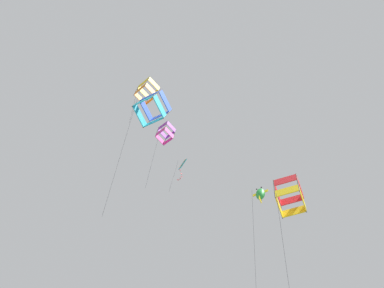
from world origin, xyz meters
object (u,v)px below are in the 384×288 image
(kite_box_mid_left, at_px, (153,108))
(kite_box_near_left, at_px, (166,133))
(kite_box_upper_right, at_px, (289,196))
(kite_fish_far_centre, at_px, (260,194))
(kite_diamond_low_drifter, at_px, (182,165))
(kite_box_near_right, at_px, (147,91))

(kite_box_mid_left, relative_size, kite_box_near_left, 1.48)
(kite_box_mid_left, height_order, kite_box_upper_right, kite_box_mid_left)
(kite_fish_far_centre, height_order, kite_diamond_low_drifter, kite_diamond_low_drifter)
(kite_box_near_left, height_order, kite_box_upper_right, kite_box_near_left)
(kite_diamond_low_drifter, height_order, kite_box_near_right, kite_box_near_right)
(kite_fish_far_centre, bearing_deg, kite_box_upper_right, 127.22)
(kite_box_near_left, xyz_separation_m, kite_box_near_right, (-2.77, -1.01, 2.12))
(kite_box_near_left, relative_size, kite_box_upper_right, 0.86)
(kite_box_mid_left, xyz_separation_m, kite_box_upper_right, (5.37, -4.85, -8.02))
(kite_fish_far_centre, bearing_deg, kite_box_near_right, 28.47)
(kite_box_near_left, relative_size, kite_diamond_low_drifter, 1.61)
(kite_box_near_right, bearing_deg, kite_diamond_low_drifter, -69.13)
(kite_box_mid_left, distance_m, kite_diamond_low_drifter, 12.36)
(kite_box_near_left, xyz_separation_m, kite_diamond_low_drifter, (3.81, 2.59, 1.31))
(kite_diamond_low_drifter, xyz_separation_m, kite_box_near_right, (-6.57, -3.60, 0.81))
(kite_box_near_left, distance_m, kite_diamond_low_drifter, 4.79)
(kite_box_mid_left, distance_m, kite_fish_far_centre, 8.51)
(kite_box_mid_left, height_order, kite_box_near_left, kite_box_near_left)
(kite_fish_far_centre, relative_size, kite_diamond_low_drifter, 1.77)
(kite_diamond_low_drifter, bearing_deg, kite_box_mid_left, 121.39)
(kite_fish_far_centre, xyz_separation_m, kite_diamond_low_drifter, (0.61, 8.44, 10.63))
(kite_box_upper_right, bearing_deg, kite_diamond_low_drifter, -40.31)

